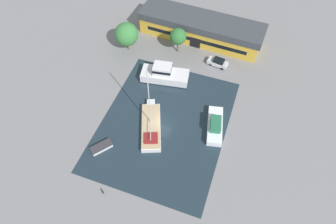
% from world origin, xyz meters
% --- Properties ---
extents(ground_plane, '(440.00, 440.00, 0.00)m').
position_xyz_m(ground_plane, '(0.00, 0.00, 0.00)').
color(ground_plane, slate).
extents(water_canal, '(22.32, 28.73, 0.01)m').
position_xyz_m(water_canal, '(0.00, 0.00, 0.00)').
color(water_canal, '#1E2D38').
rests_on(water_canal, ground).
extents(warehouse_building, '(28.33, 8.72, 5.23)m').
position_xyz_m(warehouse_building, '(-0.55, 25.74, 2.65)').
color(warehouse_building, gold).
rests_on(warehouse_building, ground).
extents(quay_tree_near_building, '(3.59, 3.59, 5.89)m').
position_xyz_m(quay_tree_near_building, '(-3.96, 19.59, 4.08)').
color(quay_tree_near_building, brown).
rests_on(quay_tree_near_building, ground).
extents(quay_tree_by_water, '(5.08, 5.08, 6.67)m').
position_xyz_m(quay_tree_by_water, '(-14.58, 16.52, 4.13)').
color(quay_tree_by_water, brown).
rests_on(quay_tree_by_water, ground).
extents(parked_car, '(4.56, 2.36, 1.72)m').
position_xyz_m(parked_car, '(5.56, 18.22, 0.86)').
color(parked_car, silver).
rests_on(parked_car, ground).
extents(sailboat_moored, '(6.84, 11.28, 14.55)m').
position_xyz_m(sailboat_moored, '(-1.92, -1.62, 0.61)').
color(sailboat_moored, silver).
rests_on(sailboat_moored, water_canal).
extents(motor_cruiser, '(10.18, 5.39, 3.79)m').
position_xyz_m(motor_cruiser, '(-3.80, 10.59, 1.38)').
color(motor_cruiser, silver).
rests_on(motor_cruiser, water_canal).
extents(small_dinghy, '(3.64, 4.03, 0.70)m').
position_xyz_m(small_dinghy, '(-8.51, -8.43, 0.36)').
color(small_dinghy, silver).
rests_on(small_dinghy, water_canal).
extents(cabin_boat, '(4.25, 8.34, 2.55)m').
position_xyz_m(cabin_boat, '(9.00, 2.23, 0.92)').
color(cabin_boat, white).
rests_on(cabin_boat, water_canal).
extents(mooring_bollard, '(0.27, 0.27, 0.80)m').
position_xyz_m(mooring_bollard, '(-4.57, -15.63, 0.43)').
color(mooring_bollard, black).
rests_on(mooring_bollard, ground).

